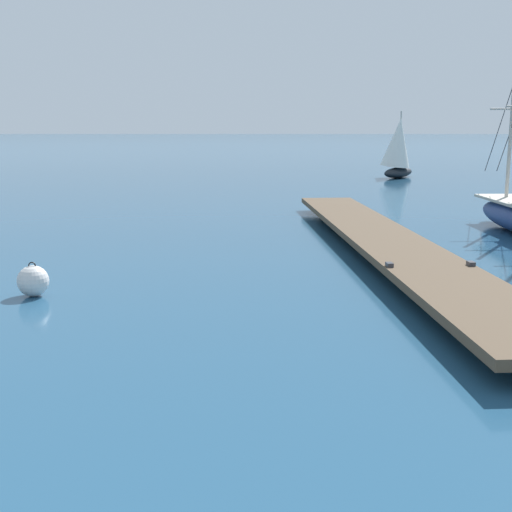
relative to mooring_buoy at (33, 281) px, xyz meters
name	(u,v)px	position (x,y,z in m)	size (l,w,h in m)	color
floating_dock	(385,240)	(7.24, 4.10, 0.07)	(3.00, 17.80, 0.53)	brown
mooring_buoy	(33,281)	(0.00, 0.00, 0.00)	(0.58, 0.58, 0.65)	silver
distant_sailboat	(398,149)	(12.23, 27.81, 1.38)	(2.78, 3.43, 3.84)	black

